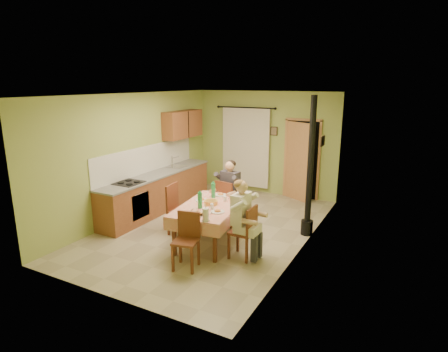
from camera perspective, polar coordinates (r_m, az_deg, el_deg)
The scene contains 17 objects.
floor at distance 8.10m, azimuth -1.91°, elevation -7.86°, with size 4.00×6.00×0.01m, color tan.
room_shell at distance 7.61m, azimuth -2.03°, elevation 4.95°, with size 4.04×6.04×2.82m.
kitchen_run at distance 9.16m, azimuth -10.00°, elevation -2.24°, with size 0.64×3.64×1.56m.
upper_cabinets at distance 9.97m, azimuth -6.29°, elevation 7.85°, with size 0.35×1.40×0.70m, color brown.
curtain at distance 10.49m, azimuth 3.30°, elevation 4.43°, with size 1.70×0.07×2.22m.
doorway at distance 9.97m, azimuth 11.50°, elevation 2.42°, with size 0.96×0.43×2.15m.
dining_table at distance 7.27m, azimuth -2.11°, elevation -7.30°, with size 1.28×1.88×0.76m.
tableware at distance 7.02m, azimuth -2.38°, elevation -4.21°, with size 0.85×1.58×0.33m.
chair_far at distance 8.19m, azimuth 0.73°, elevation -5.41°, with size 0.50×0.50×1.00m.
chair_near at distance 6.39m, azimuth -5.78°, elevation -11.42°, with size 0.47×0.47×0.95m.
chair_right at distance 6.71m, azimuth 2.89°, elevation -10.03°, with size 0.41×0.41×0.96m.
chair_left at distance 7.78m, azimuth -6.56°, elevation -6.58°, with size 0.51×0.51×1.03m.
man_far at distance 8.03m, azimuth 0.81°, elevation -1.43°, with size 0.62×0.52×1.39m.
man_right at distance 6.50m, azimuth 2.85°, elevation -5.27°, with size 0.47×0.59×1.39m.
stove_flue at distance 7.61m, azimuth 12.85°, elevation -1.52°, with size 0.24×0.24×2.80m.
picture_back at distance 10.18m, azimuth 7.62°, elevation 6.80°, with size 0.19×0.03×0.23m, color black.
picture_right at distance 8.00m, azimuth 14.80°, elevation 5.16°, with size 0.03×0.31×0.21m, color brown.
Camera 1 is at (3.74, -6.51, 3.05)m, focal length 30.00 mm.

